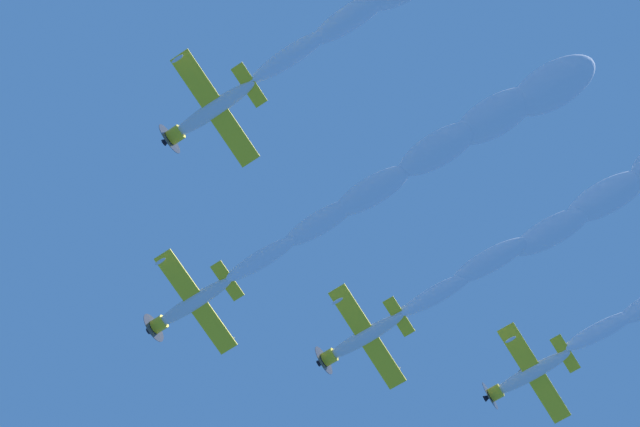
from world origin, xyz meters
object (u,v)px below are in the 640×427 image
Objects in this scene: airplane_lead at (191,304)px; airplane_left_wingman at (210,112)px; airplane_right_wingman at (362,338)px; airplane_outer_right at (528,375)px.

airplane_left_wingman reaches higher than airplane_lead.
airplane_lead is 11.50m from airplane_right_wingman.
airplane_lead is 1.01× the size of airplane_right_wingman.
airplane_right_wingman is (-17.98, -1.92, -0.33)m from airplane_left_wingman.
airplane_outer_right is at bearing 144.08° from airplane_right_wingman.
airplane_left_wingman is 28.25m from airplane_outer_right.
airplane_lead is at bearing -134.65° from airplane_left_wingman.
airplane_outer_right is (-27.76, 5.17, 0.71)m from airplane_left_wingman.
airplane_right_wingman is at bearing 140.96° from airplane_lead.
airplane_outer_right is (-18.71, 14.33, 1.26)m from airplane_lead.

